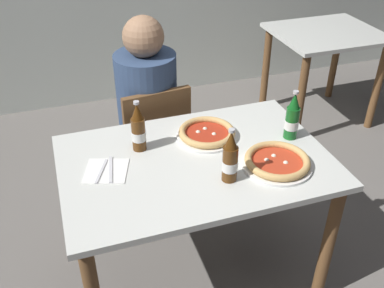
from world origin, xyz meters
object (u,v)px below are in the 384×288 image
(pizza_marinara_far, at_px, (277,162))
(beer_bottle_center, at_px, (138,130))
(beer_bottle_left, at_px, (292,118))
(beer_bottle_right, at_px, (230,159))
(diner_seated, at_px, (149,122))
(dining_table_main, at_px, (195,179))
(pizza_margherita_near, at_px, (207,133))
(napkin_with_cutlery, at_px, (106,171))
(dining_table_background, at_px, (324,51))
(chair_behind_table, at_px, (153,141))

(pizza_marinara_far, bearing_deg, beer_bottle_center, 149.41)
(beer_bottle_left, relative_size, beer_bottle_right, 1.00)
(diner_seated, bearing_deg, dining_table_main, -84.46)
(pizza_margherita_near, xyz_separation_m, beer_bottle_left, (0.38, -0.13, 0.08))
(beer_bottle_center, bearing_deg, dining_table_main, -36.49)
(beer_bottle_center, relative_size, beer_bottle_right, 1.00)
(beer_bottle_right, bearing_deg, beer_bottle_center, 131.62)
(napkin_with_cutlery, bearing_deg, pizza_marinara_far, -15.17)
(dining_table_background, distance_m, beer_bottle_left, 1.63)
(pizza_margherita_near, bearing_deg, dining_table_main, -125.08)
(beer_bottle_left, bearing_deg, dining_table_main, -176.42)
(diner_seated, bearing_deg, chair_behind_table, -81.94)
(chair_behind_table, height_order, napkin_with_cutlery, chair_behind_table)
(pizza_margherita_near, height_order, beer_bottle_right, beer_bottle_right)
(dining_table_main, bearing_deg, beer_bottle_left, 3.58)
(chair_behind_table, bearing_deg, dining_table_background, -162.53)
(pizza_margherita_near, relative_size, beer_bottle_center, 1.19)
(pizza_margherita_near, bearing_deg, chair_behind_table, 110.37)
(pizza_marinara_far, height_order, beer_bottle_center, beer_bottle_center)
(chair_behind_table, xyz_separation_m, napkin_with_cutlery, (-0.34, -0.57, 0.27))
(chair_behind_table, distance_m, pizza_margherita_near, 0.56)
(beer_bottle_left, bearing_deg, beer_bottle_right, -152.22)
(dining_table_background, height_order, beer_bottle_center, beer_bottle_center)
(beer_bottle_right, bearing_deg, dining_table_background, 45.89)
(pizza_margherita_near, height_order, beer_bottle_center, beer_bottle_center)
(pizza_marinara_far, relative_size, beer_bottle_right, 1.26)
(dining_table_background, relative_size, pizza_margherita_near, 2.73)
(diner_seated, xyz_separation_m, dining_table_background, (1.57, 0.62, 0.01))
(chair_behind_table, bearing_deg, napkin_with_cutlery, 53.76)
(dining_table_background, distance_m, pizza_margherita_near, 1.80)
(dining_table_main, relative_size, pizza_marinara_far, 3.87)
(pizza_margherita_near, height_order, napkin_with_cutlery, pizza_margherita_near)
(pizza_marinara_far, xyz_separation_m, beer_bottle_left, (0.17, 0.19, 0.08))
(dining_table_background, xyz_separation_m, pizza_margherita_near, (-1.39, -1.12, 0.18))
(pizza_marinara_far, xyz_separation_m, beer_bottle_right, (-0.24, -0.02, 0.08))
(diner_seated, relative_size, beer_bottle_left, 4.89)
(dining_table_main, xyz_separation_m, dining_table_background, (1.51, 1.28, -0.04))
(dining_table_background, height_order, beer_bottle_left, beer_bottle_left)
(pizza_margherita_near, relative_size, beer_bottle_right, 1.19)
(dining_table_background, relative_size, pizza_marinara_far, 2.58)
(chair_behind_table, height_order, pizza_marinara_far, chair_behind_table)
(beer_bottle_left, bearing_deg, diner_seated, 131.38)
(pizza_margherita_near, distance_m, beer_bottle_center, 0.34)
(chair_behind_table, xyz_separation_m, dining_table_background, (1.56, 0.67, 0.11))
(pizza_margherita_near, xyz_separation_m, napkin_with_cutlery, (-0.51, -0.12, -0.02))
(pizza_margherita_near, height_order, pizza_marinara_far, same)
(chair_behind_table, height_order, beer_bottle_right, beer_bottle_right)
(dining_table_main, height_order, diner_seated, diner_seated)
(pizza_marinara_far, distance_m, beer_bottle_left, 0.27)
(chair_behind_table, distance_m, beer_bottle_left, 0.88)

